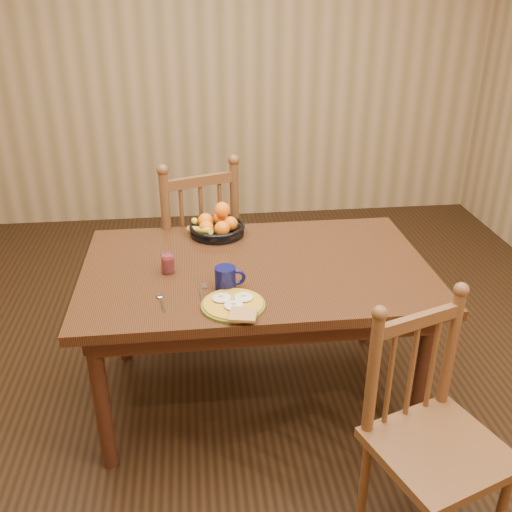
{
  "coord_description": "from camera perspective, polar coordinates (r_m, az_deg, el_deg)",
  "views": [
    {
      "loc": [
        -0.27,
        -2.34,
        1.96
      ],
      "look_at": [
        0.0,
        0.0,
        0.8
      ],
      "focal_mm": 40.0,
      "sensor_mm": 36.0,
      "label": 1
    }
  ],
  "objects": [
    {
      "name": "fork",
      "position": [
        2.43,
        -5.37,
        -3.62
      ],
      "size": [
        0.04,
        0.18,
        0.0
      ],
      "rotation": [
        0.0,
        0.0,
        0.06
      ],
      "color": "silver",
      "rests_on": "dining_table"
    },
    {
      "name": "dining_table",
      "position": [
        2.69,
        0.0,
        -2.58
      ],
      "size": [
        1.6,
        1.0,
        0.75
      ],
      "color": "black",
      "rests_on": "ground"
    },
    {
      "name": "chair_far",
      "position": [
        3.37,
        -6.31,
        0.82
      ],
      "size": [
        0.61,
        0.6,
        1.07
      ],
      "rotation": [
        0.0,
        0.0,
        3.48
      ],
      "color": "#4B2F16",
      "rests_on": "ground"
    },
    {
      "name": "fruit_bowl",
      "position": [
        2.96,
        -3.94,
        3.05
      ],
      "size": [
        0.29,
        0.29,
        0.17
      ],
      "color": "black",
      "rests_on": "dining_table"
    },
    {
      "name": "breakfast_plate",
      "position": [
        2.32,
        -2.24,
        -4.87
      ],
      "size": [
        0.26,
        0.3,
        0.04
      ],
      "color": "#59601E",
      "rests_on": "dining_table"
    },
    {
      "name": "spoon",
      "position": [
        2.41,
        -9.5,
        -4.22
      ],
      "size": [
        0.05,
        0.16,
        0.01
      ],
      "rotation": [
        0.0,
        0.0,
        0.17
      ],
      "color": "silver",
      "rests_on": "dining_table"
    },
    {
      "name": "juice_glass",
      "position": [
        2.6,
        -8.81,
        -0.8
      ],
      "size": [
        0.06,
        0.06,
        0.09
      ],
      "color": "silver",
      "rests_on": "dining_table"
    },
    {
      "name": "chair_near",
      "position": [
        2.24,
        17.18,
        -17.0
      ],
      "size": [
        0.55,
        0.54,
        0.96
      ],
      "rotation": [
        0.0,
        0.0,
        0.34
      ],
      "color": "#4B2F16",
      "rests_on": "ground"
    },
    {
      "name": "room",
      "position": [
        2.43,
        0.0,
        11.7
      ],
      "size": [
        4.52,
        5.02,
        2.72
      ],
      "color": "black",
      "rests_on": "ground"
    },
    {
      "name": "coffee_mug",
      "position": [
        2.44,
        -2.98,
        -2.18
      ],
      "size": [
        0.13,
        0.09,
        0.1
      ],
      "color": "#090B36",
      "rests_on": "dining_table"
    }
  ]
}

